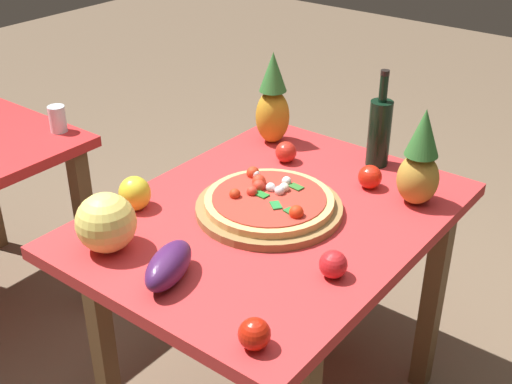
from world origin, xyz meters
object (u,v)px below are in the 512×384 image
melon (106,223)px  tomato_near_board (333,264)px  pineapple_right (273,103)px  tomato_beside_pepper (370,177)px  display_table (272,240)px  pizza (269,199)px  pizza_board (269,208)px  wine_bottle (379,131)px  drinking_glass_water (58,119)px  eggplant (169,265)px  pineapple_left (420,162)px  bell_pepper (135,193)px  tomato_by_bottle (286,152)px  tomato_at_corner (254,334)px

melon → tomato_near_board: 0.61m
pineapple_right → tomato_beside_pepper: (-0.09, -0.45, -0.11)m
display_table → pizza: pizza is taller
pizza_board → wine_bottle: 0.50m
drinking_glass_water → eggplant: bearing=-112.9°
pineapple_left → tomato_beside_pepper: 0.19m
pizza → bell_pepper: bearing=125.0°
wine_bottle → pineapple_right: (-0.07, 0.39, 0.03)m
eggplant → tomato_by_bottle: size_ratio=2.73×
wine_bottle → pineapple_left: size_ratio=1.09×
eggplant → tomato_at_corner: eggplant is taller
display_table → pineapple_right: bearing=36.6°
tomato_by_bottle → tomato_beside_pepper: 0.32m
pineapple_left → pizza: bearing=134.5°
tomato_by_bottle → pineapple_right: bearing=52.3°
tomato_beside_pepper → drinking_glass_water: (-0.33, 1.15, 0.01)m
pizza_board → bell_pepper: 0.41m
tomato_beside_pepper → pineapple_right: bearing=78.5°
tomato_at_corner → display_table: bearing=32.7°
pizza_board → tomato_at_corner: tomato_at_corner is taller
pineapple_right → tomato_near_board: pineapple_right is taller
wine_bottle → bell_pepper: wine_bottle is taller
pineapple_left → tomato_by_bottle: (-0.02, 0.48, -0.10)m
display_table → pizza: (0.00, 0.02, 0.14)m
melon → bell_pepper: 0.23m
display_table → tomato_by_bottle: tomato_by_bottle is taller
pizza_board → tomato_by_bottle: size_ratio=6.02×
melon → tomato_beside_pepper: melon is taller
display_table → eggplant: 0.45m
display_table → wine_bottle: wine_bottle is taller
pizza_board → pineapple_right: size_ratio=1.31×
display_table → drinking_glass_water: bearing=90.6°
bell_pepper → pizza_board: bearing=-55.7°
tomato_near_board → bell_pepper: bearing=95.8°
pineapple_right → eggplant: size_ratio=1.68×
wine_bottle → melon: wine_bottle is taller
pineapple_left → display_table: bearing=136.3°
melon → bell_pepper: size_ratio=1.54×
bell_pepper → eggplant: (-0.20, -0.34, -0.00)m
eggplant → drinking_glass_water: size_ratio=1.99×
display_table → wine_bottle: 0.54m
bell_pepper → tomato_by_bottle: 0.56m
wine_bottle → pineapple_left: 0.27m
pizza_board → tomato_near_board: size_ratio=5.96×
tomato_beside_pepper → drinking_glass_water: size_ratio=0.76×
wine_bottle → drinking_glass_water: size_ratio=3.32×
display_table → bell_pepper: (-0.23, 0.35, 0.14)m
tomato_at_corner → tomato_near_board: (0.33, 0.00, -0.00)m
tomato_beside_pepper → drinking_glass_water: drinking_glass_water is taller
display_table → pineapple_right: (0.41, 0.30, 0.25)m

